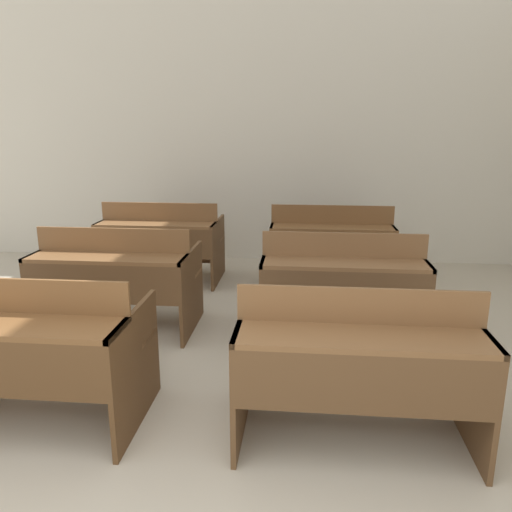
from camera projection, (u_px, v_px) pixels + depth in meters
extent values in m
cube|color=beige|center=(248.00, 132.00, 6.09)|extent=(6.83, 0.06, 3.16)
cube|color=#53361E|center=(136.00, 368.00, 2.80)|extent=(0.03, 0.76, 0.68)
cube|color=brown|center=(3.00, 326.00, 2.56)|extent=(1.25, 0.33, 0.03)
cube|color=brown|center=(16.00, 296.00, 2.68)|extent=(1.25, 0.02, 0.19)
cube|color=brown|center=(50.00, 332.00, 3.05)|extent=(1.25, 0.30, 0.03)
cube|color=#53361E|center=(55.00, 373.00, 3.12)|extent=(1.20, 0.04, 0.04)
cube|color=brown|center=(242.00, 372.00, 2.76)|extent=(0.03, 0.76, 0.68)
cube|color=brown|center=(471.00, 382.00, 2.64)|extent=(0.03, 0.76, 0.68)
cube|color=brown|center=(362.00, 338.00, 2.41)|extent=(1.25, 0.33, 0.03)
cube|color=brown|center=(364.00, 385.00, 2.31)|extent=(1.20, 0.02, 0.31)
cube|color=brown|center=(360.00, 306.00, 2.53)|extent=(1.25, 0.02, 0.19)
cube|color=brown|center=(352.00, 343.00, 2.90)|extent=(1.25, 0.30, 0.03)
cube|color=brown|center=(349.00, 386.00, 2.97)|extent=(1.20, 0.04, 0.04)
cube|color=brown|center=(50.00, 286.00, 4.23)|extent=(0.03, 0.76, 0.68)
cube|color=brown|center=(192.00, 291.00, 4.11)|extent=(0.03, 0.76, 0.68)
cube|color=brown|center=(107.00, 258.00, 3.88)|extent=(1.25, 0.33, 0.03)
cube|color=brown|center=(101.00, 284.00, 3.77)|extent=(1.20, 0.02, 0.31)
cube|color=brown|center=(113.00, 240.00, 3.99)|extent=(1.25, 0.02, 0.19)
cube|color=brown|center=(128.00, 270.00, 4.37)|extent=(1.25, 0.30, 0.03)
cube|color=brown|center=(130.00, 300.00, 4.44)|extent=(1.20, 0.04, 0.04)
cube|color=brown|center=(265.00, 293.00, 4.05)|extent=(0.03, 0.76, 0.68)
cube|color=brown|center=(419.00, 298.00, 3.94)|extent=(0.03, 0.76, 0.68)
cube|color=brown|center=(345.00, 264.00, 3.70)|extent=(1.25, 0.33, 0.03)
cube|color=brown|center=(345.00, 292.00, 3.60)|extent=(1.20, 0.02, 0.31)
cube|color=brown|center=(344.00, 245.00, 3.82)|extent=(1.25, 0.02, 0.19)
cube|color=brown|center=(340.00, 276.00, 4.19)|extent=(1.25, 0.30, 0.03)
cube|color=brown|center=(338.00, 307.00, 4.26)|extent=(1.20, 0.04, 0.04)
cube|color=brown|center=(109.00, 248.00, 5.54)|extent=(0.03, 0.76, 0.68)
cube|color=brown|center=(218.00, 251.00, 5.42)|extent=(0.03, 0.76, 0.68)
cube|color=brown|center=(156.00, 224.00, 5.19)|extent=(1.25, 0.33, 0.03)
cube|color=brown|center=(152.00, 243.00, 5.09)|extent=(1.20, 0.02, 0.31)
cube|color=brown|center=(159.00, 212.00, 5.31)|extent=(1.25, 0.02, 0.19)
cube|color=brown|center=(168.00, 237.00, 5.68)|extent=(1.25, 0.30, 0.03)
cube|color=brown|center=(169.00, 260.00, 5.75)|extent=(1.20, 0.04, 0.04)
cube|color=#54371F|center=(273.00, 252.00, 5.37)|extent=(0.03, 0.76, 0.68)
cube|color=#54371F|center=(389.00, 255.00, 5.25)|extent=(0.03, 0.76, 0.68)
cube|color=brown|center=(332.00, 228.00, 5.02)|extent=(1.25, 0.33, 0.03)
cube|color=#54371F|center=(333.00, 248.00, 4.91)|extent=(1.20, 0.02, 0.31)
cube|color=brown|center=(332.00, 214.00, 5.13)|extent=(1.25, 0.02, 0.19)
cube|color=brown|center=(330.00, 240.00, 5.51)|extent=(1.25, 0.30, 0.03)
cube|color=#54371F|center=(329.00, 264.00, 5.58)|extent=(1.20, 0.04, 0.04)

